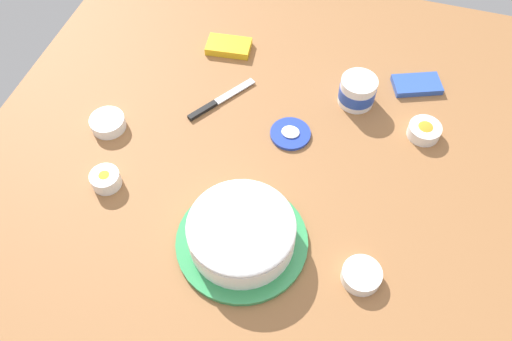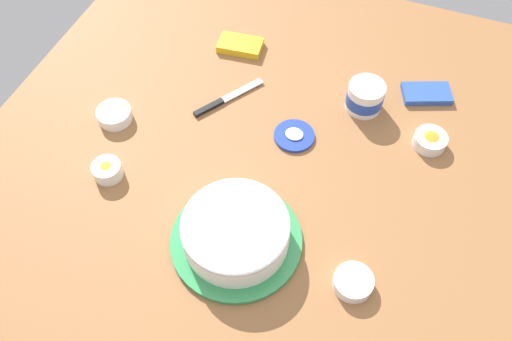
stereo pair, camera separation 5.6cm
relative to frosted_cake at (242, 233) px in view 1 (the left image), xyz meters
The scene contains 11 objects.
ground_plane 0.30m from the frosted_cake, 96.51° to the left, with size 1.54×1.54×0.00m, color #936038.
frosted_cake is the anchor object (origin of this frame).
frosting_tub 0.56m from the frosted_cake, 71.54° to the left, with size 0.11×0.11×0.09m.
frosting_tub_lid 0.36m from the frosted_cake, 85.50° to the left, with size 0.11×0.11×0.02m.
spreading_knife 0.46m from the frosted_cake, 117.11° to the left, with size 0.15×0.21×0.01m.
sprinkle_bowl_rainbow 0.53m from the frosted_cake, 153.06° to the left, with size 0.10×0.10×0.03m.
sprinkle_bowl_green 0.29m from the frosted_cake, ahead, with size 0.09×0.09×0.03m.
sprinkle_bowl_orange 0.60m from the frosted_cake, 50.57° to the left, with size 0.09×0.09×0.04m.
sprinkle_bowl_yellow 0.39m from the frosted_cake, behind, with size 0.08×0.08×0.04m.
candy_box_lower 0.73m from the frosted_cake, 61.99° to the left, with size 0.14×0.08×0.02m, color #2D51B2.
candy_box_upper 0.68m from the frosted_cake, 111.08° to the left, with size 0.14×0.08×0.02m, color yellow.
Camera 1 is at (0.23, -0.83, 1.14)m, focal length 36.54 mm.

